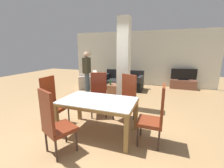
{
  "coord_description": "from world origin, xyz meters",
  "views": [
    {
      "loc": [
        1.29,
        -2.72,
        1.79
      ],
      "look_at": [
        0.0,
        0.89,
        0.91
      ],
      "focal_mm": 24.0,
      "sensor_mm": 36.0,
      "label": 1
    }
  ],
  "objects_px": {
    "dining_table": "(98,107)",
    "tv_stand": "(183,84)",
    "dining_chair_near_left": "(54,122)",
    "dining_chair_head_right": "(156,115)",
    "floor_lamp": "(88,56)",
    "standing_person": "(87,69)",
    "dining_chair_far_right": "(126,97)",
    "sofa": "(123,83)",
    "dining_chair_far_left": "(99,93)",
    "tv_screen": "(184,75)",
    "armchair": "(89,82)",
    "bottle": "(110,82)",
    "coffee_table": "(115,89)",
    "dining_chair_head_left": "(53,100)"
  },
  "relations": [
    {
      "from": "dining_chair_head_left",
      "to": "dining_chair_near_left",
      "type": "bearing_deg",
      "value": 42.04
    },
    {
      "from": "dining_chair_far_right",
      "to": "floor_lamp",
      "type": "bearing_deg",
      "value": -25.07
    },
    {
      "from": "bottle",
      "to": "dining_table",
      "type": "bearing_deg",
      "value": -75.06
    },
    {
      "from": "dining_chair_head_left",
      "to": "dining_table",
      "type": "bearing_deg",
      "value": 90.0
    },
    {
      "from": "dining_chair_near_left",
      "to": "bottle",
      "type": "distance_m",
      "value": 3.67
    },
    {
      "from": "dining_chair_far_left",
      "to": "coffee_table",
      "type": "xyz_separation_m",
      "value": [
        -0.22,
        2.0,
        -0.4
      ]
    },
    {
      "from": "dining_chair_far_right",
      "to": "bottle",
      "type": "xyz_separation_m",
      "value": [
        -1.14,
        1.91,
        -0.1
      ]
    },
    {
      "from": "dining_chair_far_right",
      "to": "floor_lamp",
      "type": "distance_m",
      "value": 4.69
    },
    {
      "from": "dining_table",
      "to": "tv_stand",
      "type": "distance_m",
      "value": 5.26
    },
    {
      "from": "dining_chair_far_left",
      "to": "tv_screen",
      "type": "relative_size",
      "value": 1.06
    },
    {
      "from": "coffee_table",
      "to": "bottle",
      "type": "relative_size",
      "value": 2.27
    },
    {
      "from": "dining_chair_far_right",
      "to": "bottle",
      "type": "height_order",
      "value": "dining_chair_far_right"
    },
    {
      "from": "dining_chair_far_right",
      "to": "tv_screen",
      "type": "bearing_deg",
      "value": -88.95
    },
    {
      "from": "dining_chair_head_left",
      "to": "sofa",
      "type": "height_order",
      "value": "dining_chair_head_left"
    },
    {
      "from": "floor_lamp",
      "to": "standing_person",
      "type": "height_order",
      "value": "floor_lamp"
    },
    {
      "from": "dining_table",
      "to": "dining_chair_far_right",
      "type": "xyz_separation_m",
      "value": [
        0.4,
        0.86,
        0.0
      ]
    },
    {
      "from": "coffee_table",
      "to": "tv_screen",
      "type": "relative_size",
      "value": 0.52
    },
    {
      "from": "floor_lamp",
      "to": "standing_person",
      "type": "xyz_separation_m",
      "value": [
        0.78,
        -1.57,
        -0.47
      ]
    },
    {
      "from": "bottle",
      "to": "floor_lamp",
      "type": "height_order",
      "value": "floor_lamp"
    },
    {
      "from": "dining_chair_far_right",
      "to": "dining_chair_head_right",
      "type": "xyz_separation_m",
      "value": [
        0.79,
        -0.86,
        0.0
      ]
    },
    {
      "from": "sofa",
      "to": "tv_stand",
      "type": "distance_m",
      "value": 2.79
    },
    {
      "from": "floor_lamp",
      "to": "dining_chair_far_left",
      "type": "bearing_deg",
      "value": -57.77
    },
    {
      "from": "dining_chair_far_left",
      "to": "tv_screen",
      "type": "distance_m",
      "value": 4.63
    },
    {
      "from": "dining_chair_head_right",
      "to": "sofa",
      "type": "height_order",
      "value": "dining_chair_head_right"
    },
    {
      "from": "dining_table",
      "to": "dining_chair_far_right",
      "type": "bearing_deg",
      "value": 65.34
    },
    {
      "from": "dining_chair_head_right",
      "to": "tv_stand",
      "type": "height_order",
      "value": "dining_chair_head_right"
    },
    {
      "from": "dining_chair_head_left",
      "to": "bottle",
      "type": "relative_size",
      "value": 4.63
    },
    {
      "from": "dining_chair_far_right",
      "to": "dining_table",
      "type": "bearing_deg",
      "value": 90.0
    },
    {
      "from": "dining_chair_near_left",
      "to": "dining_chair_head_right",
      "type": "bearing_deg",
      "value": 53.3
    },
    {
      "from": "bottle",
      "to": "tv_screen",
      "type": "xyz_separation_m",
      "value": [
        2.85,
        2.02,
        0.17
      ]
    },
    {
      "from": "dining_chair_head_right",
      "to": "dining_chair_far_right",
      "type": "bearing_deg",
      "value": 42.45
    },
    {
      "from": "dining_chair_near_left",
      "to": "dining_chair_head_left",
      "type": "distance_m",
      "value": 1.19
    },
    {
      "from": "sofa",
      "to": "tv_stand",
      "type": "xyz_separation_m",
      "value": [
        2.63,
        0.93,
        -0.08
      ]
    },
    {
      "from": "armchair",
      "to": "tv_screen",
      "type": "height_order",
      "value": "tv_screen"
    },
    {
      "from": "coffee_table",
      "to": "bottle",
      "type": "height_order",
      "value": "bottle"
    },
    {
      "from": "bottle",
      "to": "standing_person",
      "type": "distance_m",
      "value": 1.17
    },
    {
      "from": "dining_chair_near_left",
      "to": "dining_chair_far_left",
      "type": "bearing_deg",
      "value": 114.18
    },
    {
      "from": "dining_chair_far_right",
      "to": "sofa",
      "type": "xyz_separation_m",
      "value": [
        -0.91,
        3.0,
        -0.32
      ]
    },
    {
      "from": "floor_lamp",
      "to": "dining_chair_far_right",
      "type": "bearing_deg",
      "value": -49.73
    },
    {
      "from": "armchair",
      "to": "dining_chair_head_right",
      "type": "bearing_deg",
      "value": -165.28
    },
    {
      "from": "floor_lamp",
      "to": "standing_person",
      "type": "relative_size",
      "value": 1.01
    },
    {
      "from": "coffee_table",
      "to": "standing_person",
      "type": "relative_size",
      "value": 0.34
    },
    {
      "from": "bottle",
      "to": "floor_lamp",
      "type": "xyz_separation_m",
      "value": [
        -1.84,
        1.61,
        0.95
      ]
    },
    {
      "from": "dining_chair_far_right",
      "to": "standing_person",
      "type": "relative_size",
      "value": 0.69
    },
    {
      "from": "tv_screen",
      "to": "floor_lamp",
      "type": "height_order",
      "value": "floor_lamp"
    },
    {
      "from": "dining_chair_far_left",
      "to": "tv_stand",
      "type": "height_order",
      "value": "dining_chair_far_left"
    },
    {
      "from": "floor_lamp",
      "to": "armchair",
      "type": "bearing_deg",
      "value": -61.56
    },
    {
      "from": "armchair",
      "to": "tv_stand",
      "type": "xyz_separation_m",
      "value": [
        4.26,
        1.23,
        -0.06
      ]
    },
    {
      "from": "dining_chair_far_left",
      "to": "standing_person",
      "type": "relative_size",
      "value": 0.69
    },
    {
      "from": "dining_chair_far_left",
      "to": "bottle",
      "type": "bearing_deg",
      "value": -102.98
    }
  ]
}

